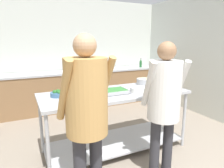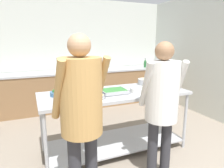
# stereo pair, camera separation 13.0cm
# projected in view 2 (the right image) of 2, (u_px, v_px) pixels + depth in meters

# --- Properties ---
(wall_rear) EXTENTS (5.06, 0.06, 2.65)m
(wall_rear) POSITION_uv_depth(u_px,v_px,m) (73.00, 53.00, 5.08)
(wall_rear) COLOR silver
(wall_rear) RESTS_ON ground_plane
(wall_right) EXTENTS (0.06, 4.41, 2.65)m
(wall_right) POSITION_uv_depth(u_px,v_px,m) (216.00, 56.00, 4.09)
(wall_right) COLOR silver
(wall_right) RESTS_ON ground_plane
(back_counter) EXTENTS (4.90, 0.65, 0.92)m
(back_counter) POSITION_uv_depth(u_px,v_px,m) (78.00, 89.00, 4.94)
(back_counter) COLOR olive
(back_counter) RESTS_ON ground_plane
(serving_counter) EXTENTS (2.14, 0.84, 0.91)m
(serving_counter) POSITION_uv_depth(u_px,v_px,m) (115.00, 111.00, 2.97)
(serving_counter) COLOR #ADAFB5
(serving_counter) RESTS_ON ground_plane
(broccoli_bowl) EXTENTS (0.20, 0.20, 0.10)m
(broccoli_bowl) POSITION_uv_depth(u_px,v_px,m) (58.00, 93.00, 2.71)
(broccoli_bowl) COLOR #3D668C
(broccoli_bowl) RESTS_ON serving_counter
(serving_tray_roast) EXTENTS (0.40, 0.32, 0.05)m
(serving_tray_roast) POSITION_uv_depth(u_px,v_px,m) (87.00, 96.00, 2.60)
(serving_tray_roast) COLOR #ADAFB5
(serving_tray_roast) RESTS_ON serving_counter
(serving_tray_vegetables) EXTENTS (0.37, 0.30, 0.05)m
(serving_tray_vegetables) POSITION_uv_depth(u_px,v_px,m) (114.00, 91.00, 2.84)
(serving_tray_vegetables) COLOR #ADAFB5
(serving_tray_vegetables) RESTS_ON serving_counter
(plate_stack) EXTENTS (0.26, 0.26, 0.07)m
(plate_stack) POSITION_uv_depth(u_px,v_px,m) (139.00, 90.00, 2.88)
(plate_stack) COLOR white
(plate_stack) RESTS_ON serving_counter
(sauce_pan) EXTENTS (0.41, 0.27, 0.10)m
(sauce_pan) POSITION_uv_depth(u_px,v_px,m) (146.00, 82.00, 3.38)
(sauce_pan) COLOR #ADAFB5
(sauce_pan) RESTS_ON serving_counter
(guest_serving_left) EXTENTS (0.52, 0.41, 1.64)m
(guest_serving_left) POSITION_uv_depth(u_px,v_px,m) (162.00, 98.00, 2.27)
(guest_serving_left) COLOR #2D2D33
(guest_serving_left) RESTS_ON ground_plane
(guest_serving_right) EXTENTS (0.54, 0.41, 1.71)m
(guest_serving_right) POSITION_uv_depth(u_px,v_px,m) (81.00, 106.00, 1.86)
(guest_serving_right) COLOR #2D2D33
(guest_serving_right) RESTS_ON ground_plane
(water_bottle) EXTENTS (0.07, 0.07, 0.24)m
(water_bottle) POSITION_uv_depth(u_px,v_px,m) (145.00, 63.00, 5.43)
(water_bottle) COLOR #23602D
(water_bottle) RESTS_ON back_counter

